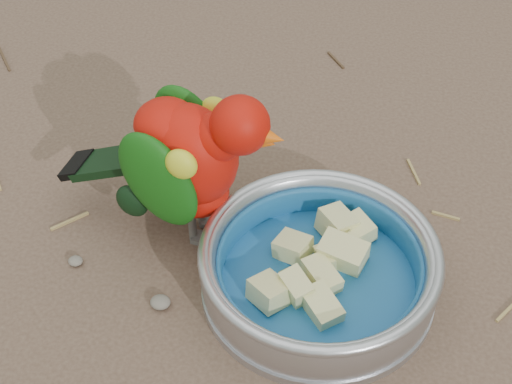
# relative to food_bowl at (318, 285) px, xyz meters

# --- Properties ---
(ground) EXTENTS (60.00, 60.00, 0.00)m
(ground) POSITION_rel_food_bowl_xyz_m (-0.03, -0.03, -0.01)
(ground) COLOR brown
(food_bowl) EXTENTS (0.24, 0.24, 0.02)m
(food_bowl) POSITION_rel_food_bowl_xyz_m (0.00, 0.00, 0.00)
(food_bowl) COLOR #B2B2BA
(food_bowl) RESTS_ON ground
(bowl_wall) EXTENTS (0.24, 0.24, 0.04)m
(bowl_wall) POSITION_rel_food_bowl_xyz_m (0.00, 0.00, 0.03)
(bowl_wall) COLOR #B2B2BA
(bowl_wall) RESTS_ON food_bowl
(fruit_wedges) EXTENTS (0.14, 0.14, 0.03)m
(fruit_wedges) POSITION_rel_food_bowl_xyz_m (0.00, 0.00, 0.02)
(fruit_wedges) COLOR beige
(fruit_wedges) RESTS_ON food_bowl
(lory_parrot) EXTENTS (0.25, 0.16, 0.19)m
(lory_parrot) POSITION_rel_food_bowl_xyz_m (-0.14, 0.07, 0.09)
(lory_parrot) COLOR #B61006
(lory_parrot) RESTS_ON ground
(ground_debris) EXTENTS (0.90, 0.80, 0.01)m
(ground_debris) POSITION_rel_food_bowl_xyz_m (-0.03, 0.04, -0.01)
(ground_debris) COLOR #A2884E
(ground_debris) RESTS_ON ground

